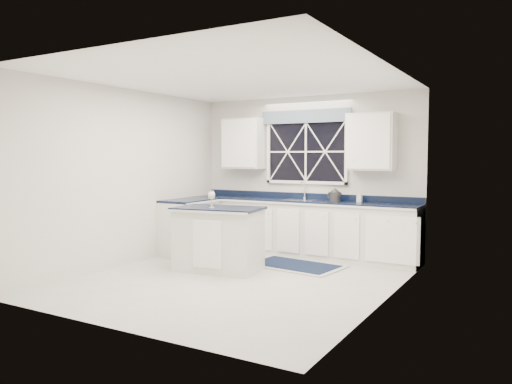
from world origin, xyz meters
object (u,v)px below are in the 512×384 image
Objects in this scene: dishwasher at (244,227)px; wine_glass at (212,196)px; kettle at (335,195)px; faucet at (304,190)px; island at (219,239)px; soap_bottle at (360,197)px.

wine_glass is at bearing -73.79° from dishwasher.
wine_glass reaches higher than kettle.
dishwasher is 2.72× the size of faucet.
island is (0.55, -1.60, 0.06)m from dishwasher.
wine_glass reaches higher than soap_bottle.
island is 7.83× the size of soap_bottle.
wine_glass is (-1.22, -1.74, 0.06)m from kettle.
soap_bottle is (1.55, 1.73, 0.56)m from island.
soap_bottle is at bearing 3.43° from dishwasher.
soap_bottle is (1.61, 1.82, -0.07)m from wine_glass.
soap_bottle reaches higher than dishwasher.
island is at bearing -132.01° from soap_bottle.
wine_glass is 1.43× the size of soap_bottle.
dishwasher is 2.19m from soap_bottle.
kettle is 1.21× the size of wine_glass.
kettle is at bearing 46.67° from island.
faucet reaches higher than soap_bottle.
soap_bottle is (2.10, 0.13, 0.62)m from dishwasher.
island is 2.39m from soap_bottle.
dishwasher is at bearing -169.98° from faucet.
faucet is at bearing 64.93° from island.
island is at bearing -71.14° from dishwasher.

